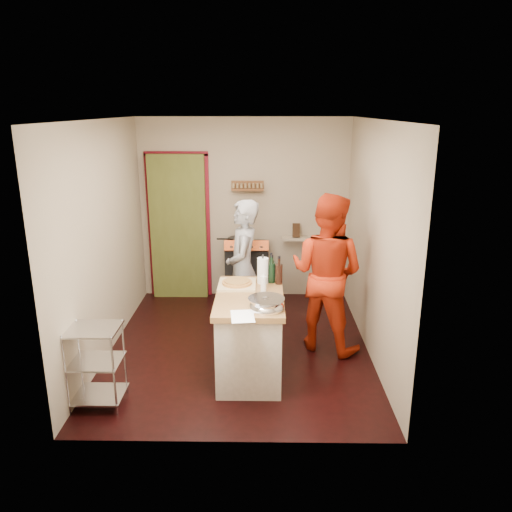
# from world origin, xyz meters

# --- Properties ---
(floor) EXTENTS (3.50, 3.50, 0.00)m
(floor) POSITION_xyz_m (0.00, 0.00, 0.00)
(floor) COLOR black
(floor) RESTS_ON ground
(back_wall) EXTENTS (3.00, 0.44, 2.60)m
(back_wall) POSITION_xyz_m (-0.64, 1.78, 1.13)
(back_wall) COLOR gray
(back_wall) RESTS_ON ground
(left_wall) EXTENTS (0.04, 3.50, 2.60)m
(left_wall) POSITION_xyz_m (-1.50, 0.00, 1.30)
(left_wall) COLOR gray
(left_wall) RESTS_ON ground
(right_wall) EXTENTS (0.04, 3.50, 2.60)m
(right_wall) POSITION_xyz_m (1.50, 0.00, 1.30)
(right_wall) COLOR gray
(right_wall) RESTS_ON ground
(ceiling) EXTENTS (3.00, 3.50, 0.02)m
(ceiling) POSITION_xyz_m (0.00, 0.00, 2.61)
(ceiling) COLOR white
(ceiling) RESTS_ON back_wall
(stove) EXTENTS (0.60, 0.63, 1.00)m
(stove) POSITION_xyz_m (0.05, 1.42, 0.45)
(stove) COLOR black
(stove) RESTS_ON ground
(wire_shelving) EXTENTS (0.48, 0.40, 0.80)m
(wire_shelving) POSITION_xyz_m (-1.28, -1.20, 0.44)
(wire_shelving) COLOR silver
(wire_shelving) RESTS_ON ground
(island) EXTENTS (0.69, 1.30, 1.19)m
(island) POSITION_xyz_m (0.15, -0.58, 0.47)
(island) COLOR beige
(island) RESTS_ON ground
(person_stripe) EXTENTS (0.41, 0.62, 1.69)m
(person_stripe) POSITION_xyz_m (0.03, 0.36, 0.85)
(person_stripe) COLOR #AFB0B4
(person_stripe) RESTS_ON ground
(person_red) EXTENTS (1.12, 1.05, 1.83)m
(person_red) POSITION_xyz_m (1.00, 0.04, 0.91)
(person_red) COLOR #B2260B
(person_red) RESTS_ON ground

